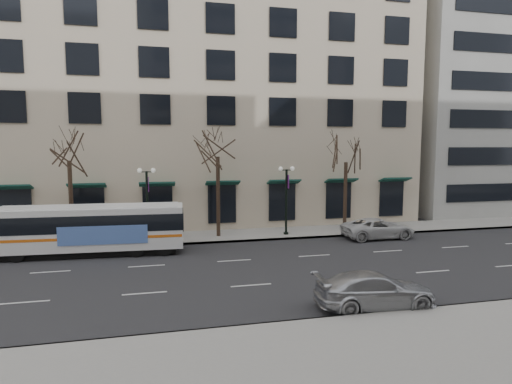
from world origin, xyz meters
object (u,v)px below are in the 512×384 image
object	(u,v)px
tree_far_left	(68,146)
white_pickup	(378,228)
city_bus	(92,228)
lamp_post_right	(286,197)
tree_far_mid	(218,143)
silver_car	(375,290)
lamp_post_left	(147,201)
tree_far_right	(346,150)

from	to	relation	value
tree_far_left	white_pickup	distance (m)	22.33
city_bus	lamp_post_right	bearing A→B (deg)	13.67
lamp_post_right	white_pickup	bearing A→B (deg)	-19.28
lamp_post_right	white_pickup	distance (m)	7.06
lamp_post_right	tree_far_left	bearing A→B (deg)	177.71
white_pickup	tree_far_mid	bearing A→B (deg)	76.02
silver_car	tree_far_left	bearing A→B (deg)	47.34
tree_far_mid	white_pickup	xyz separation A→B (m)	(11.34, -2.81, -6.17)
lamp_post_left	lamp_post_right	world-z (taller)	same
tree_far_mid	lamp_post_left	xyz separation A→B (m)	(-4.99, -0.60, -3.96)
tree_far_right	tree_far_left	bearing A→B (deg)	180.00
lamp_post_right	silver_car	world-z (taller)	lamp_post_right
city_bus	silver_car	distance (m)	17.44
lamp_post_left	silver_car	xyz separation A→B (m)	(9.42, -14.40, -2.21)
tree_far_mid	lamp_post_right	size ratio (longest dim) A/B	1.64
tree_far_left	lamp_post_right	size ratio (longest dim) A/B	1.60
lamp_post_left	lamp_post_right	size ratio (longest dim) A/B	1.00
tree_far_left	silver_car	distance (m)	21.65
tree_far_mid	white_pickup	distance (m)	13.21
tree_far_right	white_pickup	size ratio (longest dim) A/B	1.52
city_bus	tree_far_left	bearing A→B (deg)	121.84
tree_far_right	city_bus	size ratio (longest dim) A/B	0.71
city_bus	silver_car	xyz separation A→B (m)	(12.72, -11.90, -0.93)
tree_far_right	lamp_post_left	world-z (taller)	tree_far_right
lamp_post_left	lamp_post_right	distance (m)	10.00
tree_far_left	tree_far_mid	world-z (taller)	tree_far_mid
tree_far_mid	city_bus	bearing A→B (deg)	-159.49
lamp_post_right	silver_car	distance (m)	14.58
white_pickup	city_bus	bearing A→B (deg)	90.80
lamp_post_right	silver_car	bearing A→B (deg)	-92.30
tree_far_left	tree_far_right	distance (m)	20.00
tree_far_left	white_pickup	size ratio (longest dim) A/B	1.58
white_pickup	tree_far_right	bearing A→B (deg)	25.38
white_pickup	tree_far_left	bearing A→B (deg)	82.44
city_bus	white_pickup	xyz separation A→B (m)	(19.63, 0.29, -0.93)
tree_far_mid	lamp_post_left	bearing A→B (deg)	-173.15
tree_far_left	tree_far_right	xyz separation A→B (m)	(20.00, 0.00, -0.28)
tree_far_right	lamp_post_right	bearing A→B (deg)	-173.15
white_pickup	silver_car	bearing A→B (deg)	150.41
city_bus	tree_far_mid	bearing A→B (deg)	23.53
lamp_post_left	white_pickup	distance (m)	16.63
lamp_post_left	silver_car	bearing A→B (deg)	-56.81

